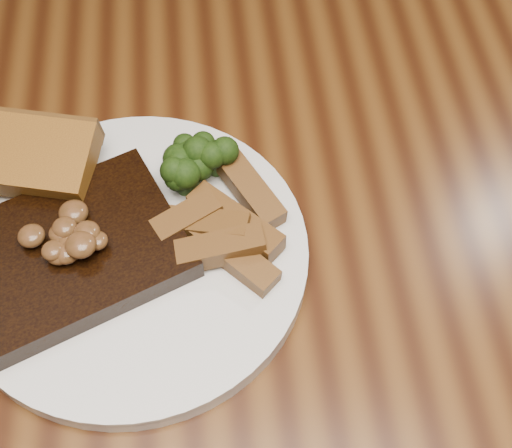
% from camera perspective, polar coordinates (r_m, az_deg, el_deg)
% --- Properties ---
extents(dining_table, '(1.60, 0.90, 0.75)m').
position_cam_1_polar(dining_table, '(0.63, -0.76, -5.82)').
color(dining_table, '#4D2B0F').
rests_on(dining_table, ground).
extents(plate, '(0.28, 0.28, 0.01)m').
position_cam_1_polar(plate, '(0.54, -9.77, -2.58)').
color(plate, silver).
rests_on(plate, dining_table).
extents(steak, '(0.19, 0.17, 0.02)m').
position_cam_1_polar(steak, '(0.53, -14.46, -2.27)').
color(steak, black).
rests_on(steak, plate).
extents(steak_bone, '(0.15, 0.07, 0.02)m').
position_cam_1_polar(steak_bone, '(0.51, -14.65, -7.50)').
color(steak_bone, beige).
rests_on(steak_bone, plate).
extents(mushroom_pile, '(0.06, 0.06, 0.03)m').
position_cam_1_polar(mushroom_pile, '(0.51, -14.66, -0.73)').
color(mushroom_pile, brown).
rests_on(mushroom_pile, steak).
extents(garlic_bread, '(0.12, 0.08, 0.02)m').
position_cam_1_polar(garlic_bread, '(0.59, -17.72, 3.99)').
color(garlic_bread, brown).
rests_on(garlic_bread, plate).
extents(potato_wedges, '(0.10, 0.10, 0.02)m').
position_cam_1_polar(potato_wedges, '(0.53, -2.41, 0.83)').
color(potato_wedges, brown).
rests_on(potato_wedges, plate).
extents(broccoli_cluster, '(0.07, 0.07, 0.04)m').
position_cam_1_polar(broccoli_cluster, '(0.55, -4.85, 4.64)').
color(broccoli_cluster, '#1E340B').
rests_on(broccoli_cluster, plate).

